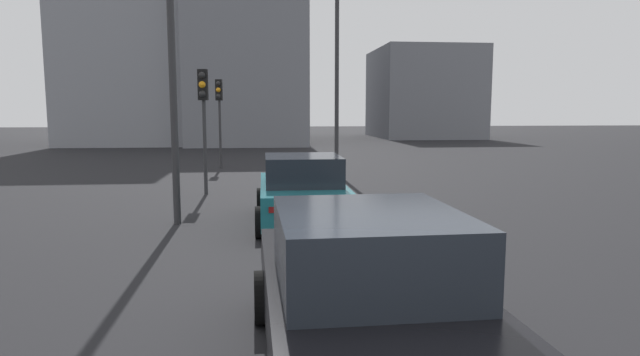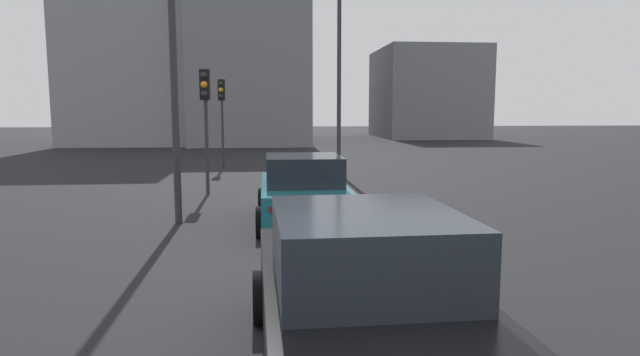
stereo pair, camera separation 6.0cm
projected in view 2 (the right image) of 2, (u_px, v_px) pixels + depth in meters
name	position (u px, v px, depth m)	size (l,w,h in m)	color
car_teal_lead	(303.00, 191.00, 11.91)	(4.15, 2.06, 1.55)	#19606B
car_black_second	(362.00, 297.00, 5.07)	(4.38, 2.15, 1.63)	black
traffic_light_near_left	(222.00, 105.00, 23.20)	(0.33, 0.30, 3.84)	#2D2D30
traffic_light_near_right	(205.00, 105.00, 15.86)	(0.32, 0.30, 3.72)	#2D2D30
street_lamp_kerbside	(339.00, 55.00, 20.70)	(0.56, 0.36, 7.93)	#2D2D30
building_facade_left	(426.00, 94.00, 50.08)	(10.50, 8.82, 8.12)	slate
building_facade_center	(252.00, 60.00, 43.04)	(15.69, 8.51, 13.10)	slate
building_facade_right	(144.00, 30.00, 40.66)	(10.88, 10.26, 17.08)	gray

